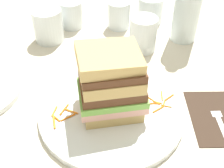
{
  "coord_description": "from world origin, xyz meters",
  "views": [
    {
      "loc": [
        0.02,
        -0.42,
        0.43
      ],
      "look_at": [
        0.01,
        0.02,
        0.05
      ],
      "focal_mm": 47.4,
      "sensor_mm": 36.0,
      "label": 1
    }
  ],
  "objects_px": {
    "empty_tumbler_2": "(48,25)",
    "empty_tumbler_3": "(150,10)",
    "juice_glass": "(143,35)",
    "main_plate": "(112,112)",
    "empty_tumbler_1": "(71,14)",
    "sandwich": "(111,84)",
    "empty_tumbler_0": "(119,15)",
    "knife": "(28,111)",
    "napkin_dark": "(218,117)",
    "fork": "(222,124)"
  },
  "relations": [
    {
      "from": "empty_tumbler_1",
      "to": "sandwich",
      "type": "bearing_deg",
      "value": -70.39
    },
    {
      "from": "empty_tumbler_0",
      "to": "empty_tumbler_1",
      "type": "relative_size",
      "value": 1.01
    },
    {
      "from": "knife",
      "to": "empty_tumbler_0",
      "type": "height_order",
      "value": "empty_tumbler_0"
    },
    {
      "from": "knife",
      "to": "empty_tumbler_2",
      "type": "distance_m",
      "value": 0.28
    },
    {
      "from": "sandwich",
      "to": "empty_tumbler_3",
      "type": "bearing_deg",
      "value": 75.22
    },
    {
      "from": "napkin_dark",
      "to": "empty_tumbler_0",
      "type": "distance_m",
      "value": 0.41
    },
    {
      "from": "empty_tumbler_2",
      "to": "main_plate",
      "type": "bearing_deg",
      "value": -57.34
    },
    {
      "from": "fork",
      "to": "empty_tumbler_2",
      "type": "distance_m",
      "value": 0.49
    },
    {
      "from": "empty_tumbler_2",
      "to": "empty_tumbler_3",
      "type": "height_order",
      "value": "empty_tumbler_2"
    },
    {
      "from": "napkin_dark",
      "to": "empty_tumbler_3",
      "type": "bearing_deg",
      "value": 105.9
    },
    {
      "from": "juice_glass",
      "to": "empty_tumbler_1",
      "type": "height_order",
      "value": "juice_glass"
    },
    {
      "from": "main_plate",
      "to": "empty_tumbler_3",
      "type": "distance_m",
      "value": 0.4
    },
    {
      "from": "napkin_dark",
      "to": "fork",
      "type": "height_order",
      "value": "fork"
    },
    {
      "from": "main_plate",
      "to": "empty_tumbler_1",
      "type": "bearing_deg",
      "value": 109.68
    },
    {
      "from": "sandwich",
      "to": "empty_tumbler_1",
      "type": "relative_size",
      "value": 1.84
    },
    {
      "from": "main_plate",
      "to": "empty_tumbler_3",
      "type": "bearing_deg",
      "value": 75.35
    },
    {
      "from": "knife",
      "to": "empty_tumbler_1",
      "type": "height_order",
      "value": "empty_tumbler_1"
    },
    {
      "from": "knife",
      "to": "empty_tumbler_3",
      "type": "xyz_separation_m",
      "value": [
        0.27,
        0.38,
        0.04
      ]
    },
    {
      "from": "napkin_dark",
      "to": "juice_glass",
      "type": "xyz_separation_m",
      "value": [
        -0.14,
        0.24,
        0.04
      ]
    },
    {
      "from": "sandwich",
      "to": "empty_tumbler_0",
      "type": "bearing_deg",
      "value": 88.32
    },
    {
      "from": "fork",
      "to": "napkin_dark",
      "type": "bearing_deg",
      "value": 93.92
    },
    {
      "from": "empty_tumbler_1",
      "to": "empty_tumbler_3",
      "type": "bearing_deg",
      "value": 9.05
    },
    {
      "from": "empty_tumbler_1",
      "to": "empty_tumbler_3",
      "type": "distance_m",
      "value": 0.23
    },
    {
      "from": "sandwich",
      "to": "fork",
      "type": "relative_size",
      "value": 0.84
    },
    {
      "from": "juice_glass",
      "to": "empty_tumbler_0",
      "type": "distance_m",
      "value": 0.13
    },
    {
      "from": "empty_tumbler_2",
      "to": "napkin_dark",
      "type": "bearing_deg",
      "value": -35.58
    },
    {
      "from": "napkin_dark",
      "to": "empty_tumbler_2",
      "type": "distance_m",
      "value": 0.48
    },
    {
      "from": "fork",
      "to": "empty_tumbler_3",
      "type": "distance_m",
      "value": 0.43
    },
    {
      "from": "empty_tumbler_0",
      "to": "sandwich",
      "type": "bearing_deg",
      "value": -91.68
    },
    {
      "from": "empty_tumbler_3",
      "to": "empty_tumbler_0",
      "type": "bearing_deg",
      "value": -158.75
    },
    {
      "from": "napkin_dark",
      "to": "empty_tumbler_1",
      "type": "relative_size",
      "value": 1.98
    },
    {
      "from": "napkin_dark",
      "to": "empty_tumbler_1",
      "type": "bearing_deg",
      "value": 133.71
    },
    {
      "from": "fork",
      "to": "empty_tumbler_1",
      "type": "relative_size",
      "value": 2.2
    },
    {
      "from": "empty_tumbler_1",
      "to": "fork",
      "type": "bearing_deg",
      "value": -47.92
    },
    {
      "from": "main_plate",
      "to": "empty_tumbler_0",
      "type": "relative_size",
      "value": 3.75
    },
    {
      "from": "sandwich",
      "to": "empty_tumbler_0",
      "type": "xyz_separation_m",
      "value": [
        0.01,
        0.35,
        -0.04
      ]
    },
    {
      "from": "juice_glass",
      "to": "empty_tumbler_3",
      "type": "height_order",
      "value": "juice_glass"
    },
    {
      "from": "empty_tumbler_2",
      "to": "empty_tumbler_3",
      "type": "bearing_deg",
      "value": 21.79
    },
    {
      "from": "sandwich",
      "to": "juice_glass",
      "type": "xyz_separation_m",
      "value": [
        0.07,
        0.24,
        -0.04
      ]
    },
    {
      "from": "juice_glass",
      "to": "empty_tumbler_2",
      "type": "xyz_separation_m",
      "value": [
        -0.25,
        0.04,
        0.0
      ]
    },
    {
      "from": "empty_tumbler_0",
      "to": "empty_tumbler_2",
      "type": "distance_m",
      "value": 0.2
    },
    {
      "from": "sandwich",
      "to": "empty_tumbler_0",
      "type": "distance_m",
      "value": 0.35
    },
    {
      "from": "fork",
      "to": "empty_tumbler_2",
      "type": "xyz_separation_m",
      "value": [
        -0.39,
        0.3,
        0.04
      ]
    },
    {
      "from": "sandwich",
      "to": "fork",
      "type": "bearing_deg",
      "value": -6.76
    },
    {
      "from": "main_plate",
      "to": "juice_glass",
      "type": "distance_m",
      "value": 0.25
    },
    {
      "from": "empty_tumbler_2",
      "to": "empty_tumbler_3",
      "type": "distance_m",
      "value": 0.3
    },
    {
      "from": "fork",
      "to": "knife",
      "type": "bearing_deg",
      "value": 175.94
    },
    {
      "from": "knife",
      "to": "empty_tumbler_0",
      "type": "xyz_separation_m",
      "value": [
        0.18,
        0.35,
        0.04
      ]
    },
    {
      "from": "napkin_dark",
      "to": "empty_tumbler_1",
      "type": "height_order",
      "value": "empty_tumbler_1"
    },
    {
      "from": "empty_tumbler_3",
      "to": "knife",
      "type": "bearing_deg",
      "value": -125.15
    }
  ]
}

